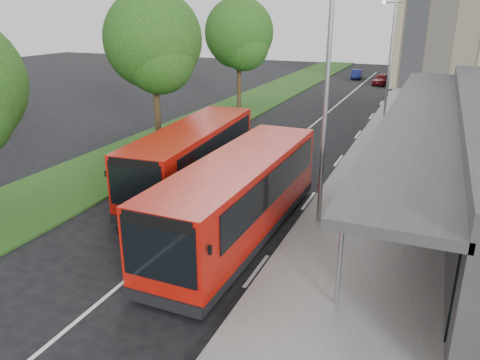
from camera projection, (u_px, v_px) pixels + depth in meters
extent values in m
plane|color=black|center=(191.00, 226.00, 16.97)|extent=(120.00, 120.00, 0.00)
cube|color=slate|center=(407.00, 124.00, 32.10)|extent=(5.00, 80.00, 0.15)
cube|color=#194616|center=(234.00, 110.00, 36.86)|extent=(5.00, 80.00, 0.10)
cube|color=silver|center=(303.00, 133.00, 29.98)|extent=(0.12, 70.00, 0.01)
cube|color=silver|center=(257.00, 271.00, 14.03)|extent=(0.12, 2.00, 0.01)
cube|color=silver|center=(309.00, 201.00, 19.24)|extent=(0.12, 2.00, 0.01)
cube|color=silver|center=(338.00, 160.00, 24.44)|extent=(0.12, 2.00, 0.01)
cube|color=silver|center=(358.00, 134.00, 29.64)|extent=(0.12, 2.00, 0.01)
cube|color=silver|center=(371.00, 116.00, 34.85)|extent=(0.12, 2.00, 0.01)
cube|color=silver|center=(381.00, 103.00, 40.05)|extent=(0.12, 2.00, 0.01)
cube|color=silver|center=(389.00, 92.00, 45.25)|extent=(0.12, 2.00, 0.01)
cube|color=silver|center=(395.00, 84.00, 50.46)|extent=(0.12, 2.00, 0.01)
cube|color=silver|center=(400.00, 77.00, 55.66)|extent=(0.12, 2.00, 0.01)
cube|color=black|center=(451.00, 152.00, 20.28)|extent=(0.06, 24.00, 2.20)
cube|color=#303032|center=(424.00, 111.00, 20.17)|extent=(2.80, 26.00, 0.25)
cylinder|color=gray|center=(340.00, 253.00, 11.66)|extent=(0.12, 0.12, 3.30)
cylinder|color=gray|center=(408.00, 104.00, 30.74)|extent=(0.12, 0.12, 3.30)
cylinder|color=#2F2112|center=(157.00, 109.00, 26.62)|extent=(0.36, 0.36, 4.20)
sphere|color=#1B4A13|center=(153.00, 39.00, 25.33)|extent=(5.35, 5.35, 5.35)
sphere|color=#1B4A13|center=(159.00, 59.00, 25.09)|extent=(3.82, 3.82, 3.82)
sphere|color=#1B4A13|center=(151.00, 51.00, 26.17)|extent=(4.20, 4.20, 4.20)
cylinder|color=#2F2112|center=(239.00, 82.00, 37.04)|extent=(0.36, 0.36, 4.15)
sphere|color=#1B4A13|center=(239.00, 33.00, 35.76)|extent=(5.28, 5.28, 5.28)
sphere|color=#1B4A13|center=(244.00, 46.00, 35.52)|extent=(3.77, 3.77, 3.77)
sphere|color=#1B4A13|center=(236.00, 41.00, 36.60)|extent=(4.15, 4.15, 4.15)
cylinder|color=gray|center=(325.00, 112.00, 15.77)|extent=(0.16, 0.16, 8.00)
cylinder|color=gray|center=(390.00, 60.00, 33.12)|extent=(0.16, 0.16, 8.00)
cylinder|color=gray|center=(393.00, 2.00, 31.90)|extent=(1.40, 0.10, 0.10)
sphere|color=silver|center=(384.00, 2.00, 32.12)|extent=(0.28, 0.28, 0.28)
cube|color=#B81309|center=(239.00, 194.00, 15.70)|extent=(2.46, 9.84, 2.47)
cube|color=black|center=(239.00, 226.00, 16.11)|extent=(2.49, 9.86, 0.28)
cube|color=black|center=(158.00, 252.00, 11.37)|extent=(2.10, 0.08, 1.63)
cube|color=black|center=(286.00, 146.00, 19.81)|extent=(2.06, 0.08, 1.21)
cube|color=black|center=(211.00, 174.00, 16.24)|extent=(0.16, 8.41, 1.12)
cube|color=black|center=(276.00, 184.00, 15.35)|extent=(0.16, 8.41, 1.12)
cube|color=black|center=(162.00, 303.00, 11.85)|extent=(2.34, 0.11, 0.33)
cube|color=black|center=(156.00, 222.00, 11.09)|extent=(1.96, 0.07, 0.33)
cube|color=black|center=(119.00, 230.00, 11.96)|extent=(0.08, 0.08, 0.23)
cube|color=black|center=(210.00, 250.00, 10.98)|extent=(0.08, 0.08, 0.23)
cylinder|color=black|center=(166.00, 261.00, 13.72)|extent=(0.29, 0.84, 0.84)
cylinder|color=black|center=(226.00, 276.00, 12.98)|extent=(0.29, 0.84, 0.84)
cylinder|color=black|center=(249.00, 190.00, 19.20)|extent=(0.29, 0.84, 0.84)
cylinder|color=black|center=(294.00, 197.00, 18.46)|extent=(0.29, 0.84, 0.84)
cube|color=#B81309|center=(193.00, 154.00, 20.24)|extent=(2.95, 9.62, 2.39)
cube|color=black|center=(194.00, 180.00, 20.63)|extent=(2.97, 9.64, 0.27)
cube|color=black|center=(135.00, 185.00, 15.91)|extent=(2.03, 0.20, 1.58)
cube|color=black|center=(230.00, 123.00, 24.35)|extent=(1.99, 0.20, 1.17)
cube|color=black|center=(171.00, 141.00, 20.68)|extent=(0.65, 8.11, 1.08)
cube|color=black|center=(220.00, 146.00, 19.99)|extent=(0.65, 8.11, 1.08)
cube|color=black|center=(138.00, 223.00, 16.37)|extent=(2.26, 0.25, 0.32)
cube|color=black|center=(133.00, 164.00, 15.64)|extent=(1.89, 0.18, 0.32)
cube|color=black|center=(106.00, 173.00, 16.39)|extent=(0.09, 0.09, 0.23)
cube|color=black|center=(171.00, 181.00, 15.63)|extent=(0.09, 0.09, 0.23)
cylinder|color=black|center=(139.00, 201.00, 18.16)|extent=(0.33, 0.83, 0.81)
cylinder|color=black|center=(183.00, 207.00, 17.59)|extent=(0.33, 0.83, 0.81)
cylinder|color=black|center=(201.00, 157.00, 23.63)|extent=(0.33, 0.83, 0.81)
cylinder|color=black|center=(237.00, 161.00, 23.06)|extent=(0.33, 0.83, 0.81)
cylinder|color=#341C15|center=(387.00, 159.00, 22.80)|extent=(0.53, 0.53, 0.85)
cylinder|color=#E2BA0B|center=(397.00, 124.00, 29.52)|extent=(0.16, 0.16, 0.96)
imported|color=maroon|center=(382.00, 79.00, 49.69)|extent=(1.89, 3.65, 1.19)
imported|color=navy|center=(357.00, 74.00, 54.32)|extent=(1.36, 3.18, 1.02)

